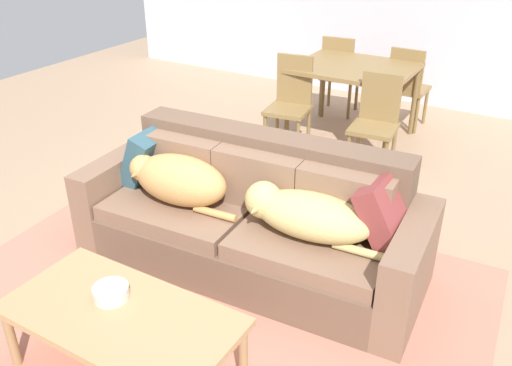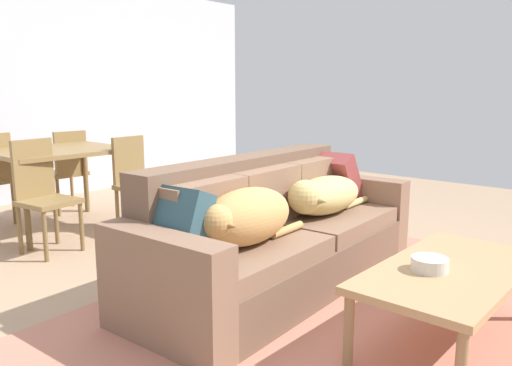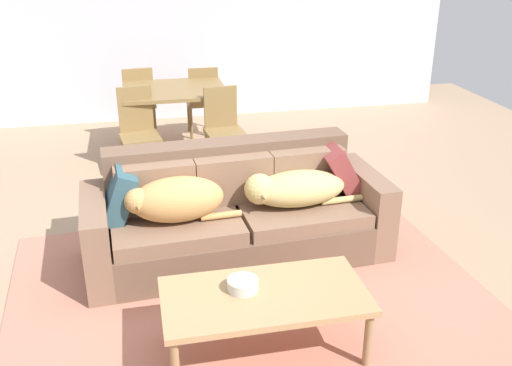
% 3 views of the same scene
% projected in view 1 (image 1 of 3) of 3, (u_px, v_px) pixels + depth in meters
% --- Properties ---
extents(ground_plane, '(10.00, 10.00, 0.00)m').
position_uv_depth(ground_plane, '(217.00, 252.00, 3.95)').
color(ground_plane, tan).
extents(area_rug, '(3.53, 3.48, 0.01)m').
position_uv_depth(area_rug, '(167.00, 345.00, 3.13)').
color(area_rug, '#BC745F').
rests_on(area_rug, ground).
extents(couch, '(2.38, 1.00, 0.87)m').
position_uv_depth(couch, '(253.00, 220.00, 3.71)').
color(couch, brown).
rests_on(couch, ground).
extents(dog_on_left_cushion, '(0.85, 0.40, 0.33)m').
position_uv_depth(dog_on_left_cushion, '(178.00, 179.00, 3.67)').
color(dog_on_left_cushion, tan).
rests_on(dog_on_left_cushion, couch).
extents(dog_on_right_cushion, '(0.95, 0.42, 0.30)m').
position_uv_depth(dog_on_right_cushion, '(304.00, 214.00, 3.32)').
color(dog_on_right_cushion, tan).
rests_on(dog_on_right_cushion, couch).
extents(throw_pillow_by_left_arm, '(0.31, 0.41, 0.42)m').
position_uv_depth(throw_pillow_by_left_arm, '(148.00, 156.00, 3.97)').
color(throw_pillow_by_left_arm, '#2F515E').
rests_on(throw_pillow_by_left_arm, couch).
extents(throw_pillow_by_right_arm, '(0.34, 0.42, 0.44)m').
position_uv_depth(throw_pillow_by_right_arm, '(388.00, 212.00, 3.25)').
color(throw_pillow_by_right_arm, brown).
rests_on(throw_pillow_by_right_arm, couch).
extents(coffee_table, '(1.23, 0.63, 0.42)m').
position_uv_depth(coffee_table, '(121.00, 319.00, 2.78)').
color(coffee_table, tan).
rests_on(coffee_table, ground).
extents(bowl_on_coffee_table, '(0.19, 0.19, 0.07)m').
position_uv_depth(bowl_on_coffee_table, '(111.00, 292.00, 2.84)').
color(bowl_on_coffee_table, silver).
rests_on(bowl_on_coffee_table, coffee_table).
extents(dining_table, '(1.15, 0.98, 0.78)m').
position_uv_depth(dining_table, '(355.00, 73.00, 5.52)').
color(dining_table, olive).
rests_on(dining_table, ground).
extents(dining_chair_near_left, '(0.45, 0.45, 0.93)m').
position_uv_depth(dining_chair_near_left, '(290.00, 100.00, 5.38)').
color(dining_chair_near_left, olive).
rests_on(dining_chair_near_left, ground).
extents(dining_chair_near_right, '(0.44, 0.44, 0.89)m').
position_uv_depth(dining_chair_near_right, '(376.00, 119.00, 4.95)').
color(dining_chair_near_right, olive).
rests_on(dining_chair_near_right, ground).
extents(dining_chair_far_left, '(0.44, 0.44, 0.92)m').
position_uv_depth(dining_chair_far_left, '(339.00, 72.00, 6.25)').
color(dining_chair_far_left, olive).
rests_on(dining_chair_far_left, ground).
extents(dining_chair_far_right, '(0.40, 0.40, 0.90)m').
position_uv_depth(dining_chair_far_right, '(407.00, 85.00, 5.88)').
color(dining_chair_far_right, olive).
rests_on(dining_chair_far_right, ground).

